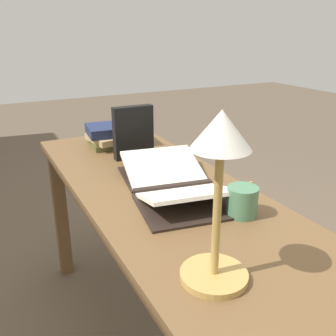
% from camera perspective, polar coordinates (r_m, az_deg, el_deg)
% --- Properties ---
extents(reading_desk, '(1.56, 0.56, 0.73)m').
position_cam_1_polar(reading_desk, '(1.34, -0.70, -7.46)').
color(reading_desk, brown).
rests_on(reading_desk, ground_plane).
extents(open_book, '(0.56, 0.37, 0.08)m').
position_cam_1_polar(open_book, '(1.27, 0.85, -2.38)').
color(open_book, black).
rests_on(open_book, reading_desk).
extents(book_stack_tall, '(0.22, 0.28, 0.10)m').
position_cam_1_polar(book_stack_tall, '(1.78, -7.89, 5.07)').
color(book_stack_tall, brown).
rests_on(book_stack_tall, reading_desk).
extents(book_standing_upright, '(0.04, 0.17, 0.22)m').
position_cam_1_polar(book_standing_upright, '(1.57, -5.30, 5.42)').
color(book_standing_upright, black).
rests_on(book_standing_upright, reading_desk).
extents(reading_lamp, '(0.15, 0.15, 0.38)m').
position_cam_1_polar(reading_lamp, '(0.75, 7.81, -0.55)').
color(reading_lamp, tan).
rests_on(reading_lamp, reading_desk).
extents(coffee_mug, '(0.12, 0.09, 0.09)m').
position_cam_1_polar(coffee_mug, '(1.12, 11.18, -4.97)').
color(coffee_mug, '#4C7F5B').
rests_on(coffee_mug, reading_desk).
extents(pencil, '(0.03, 0.18, 0.01)m').
position_cam_1_polar(pencil, '(1.31, 9.99, -3.00)').
color(pencil, gold).
rests_on(pencil, reading_desk).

